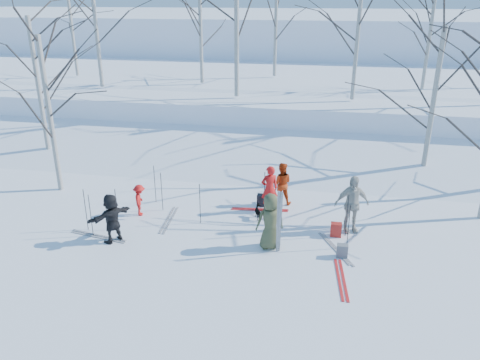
% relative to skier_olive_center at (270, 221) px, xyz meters
% --- Properties ---
extents(ground, '(120.00, 120.00, 0.00)m').
position_rel_skier_olive_center_xyz_m(ground, '(-1.20, 0.24, -0.82)').
color(ground, white).
rests_on(ground, ground).
extents(snow_ramp, '(70.00, 9.49, 4.12)m').
position_rel_skier_olive_center_xyz_m(snow_ramp, '(-1.20, 7.24, -0.67)').
color(snow_ramp, white).
rests_on(snow_ramp, ground).
extents(snow_plateau, '(70.00, 18.00, 2.20)m').
position_rel_skier_olive_center_xyz_m(snow_plateau, '(-1.20, 17.24, 0.18)').
color(snow_plateau, white).
rests_on(snow_plateau, ground).
extents(far_hill, '(90.00, 30.00, 6.00)m').
position_rel_skier_olive_center_xyz_m(far_hill, '(-1.20, 38.24, 1.18)').
color(far_hill, white).
rests_on(far_hill, ground).
extents(skier_olive_center, '(0.94, 0.78, 1.64)m').
position_rel_skier_olive_center_xyz_m(skier_olive_center, '(0.00, 0.00, 0.00)').
color(skier_olive_center, '#41462A').
rests_on(skier_olive_center, ground).
extents(skier_red_north, '(0.69, 0.60, 1.59)m').
position_rel_skier_olive_center_xyz_m(skier_red_north, '(-0.34, 2.40, -0.03)').
color(skier_red_north, red).
rests_on(skier_red_north, ground).
extents(skier_redor_behind, '(0.75, 0.60, 1.48)m').
position_rel_skier_olive_center_xyz_m(skier_redor_behind, '(-0.02, 3.07, -0.08)').
color(skier_redor_behind, '#B4350D').
rests_on(skier_redor_behind, ground).
extents(skier_red_seated, '(0.57, 0.76, 1.05)m').
position_rel_skier_olive_center_xyz_m(skier_red_seated, '(-4.42, 1.30, -0.30)').
color(skier_red_seated, red).
rests_on(skier_red_seated, ground).
extents(skier_cream_east, '(1.14, 0.74, 1.80)m').
position_rel_skier_olive_center_xyz_m(skier_cream_east, '(2.25, 1.45, 0.08)').
color(skier_cream_east, beige).
rests_on(skier_cream_east, ground).
extents(skier_grey_west, '(1.12, 1.39, 1.48)m').
position_rel_skier_olive_center_xyz_m(skier_grey_west, '(-4.53, -0.50, -0.08)').
color(skier_grey_west, black).
rests_on(skier_grey_west, ground).
extents(dog, '(0.44, 0.58, 0.45)m').
position_rel_skier_olive_center_xyz_m(dog, '(-0.59, 1.77, -0.60)').
color(dog, black).
rests_on(dog, ground).
extents(upright_ski_left, '(0.08, 0.16, 1.90)m').
position_rel_skier_olive_center_xyz_m(upright_ski_left, '(0.24, -0.25, 0.13)').
color(upright_ski_left, silver).
rests_on(upright_ski_left, ground).
extents(upright_ski_right, '(0.13, 0.23, 1.89)m').
position_rel_skier_olive_center_xyz_m(upright_ski_right, '(0.30, -0.25, 0.13)').
color(upright_ski_right, silver).
rests_on(upright_ski_right, ground).
extents(ski_pair_a, '(0.52, 1.93, 0.02)m').
position_rel_skier_olive_center_xyz_m(ski_pair_a, '(-3.39, 1.10, -0.81)').
color(ski_pair_a, silver).
rests_on(ski_pair_a, ground).
extents(ski_pair_b, '(0.59, 1.94, 0.02)m').
position_rel_skier_olive_center_xyz_m(ski_pair_b, '(-0.65, 2.41, -0.81)').
color(ski_pair_b, red).
rests_on(ski_pair_b, ground).
extents(ski_pair_c, '(0.58, 1.94, 0.02)m').
position_rel_skier_olive_center_xyz_m(ski_pair_c, '(2.00, -1.27, -0.81)').
color(ski_pair_c, red).
rests_on(ski_pair_c, ground).
extents(ski_pair_d, '(1.74, 2.06, 0.02)m').
position_rel_skier_olive_center_xyz_m(ski_pair_d, '(1.85, 0.26, -0.81)').
color(ski_pair_d, silver).
rests_on(ski_pair_d, ground).
extents(ski_pair_e, '(0.87, 1.97, 0.02)m').
position_rel_skier_olive_center_xyz_m(ski_pair_e, '(-5.11, -0.35, -0.81)').
color(ski_pair_e, silver).
rests_on(ski_pair_e, ground).
extents(ski_pole_a, '(0.02, 0.02, 1.34)m').
position_rel_skier_olive_center_xyz_m(ski_pole_a, '(-5.62, 0.02, -0.15)').
color(ski_pole_a, black).
rests_on(ski_pole_a, ground).
extents(ski_pole_b, '(0.02, 0.02, 1.34)m').
position_rel_skier_olive_center_xyz_m(ski_pole_b, '(2.13, 1.11, -0.15)').
color(ski_pole_b, black).
rests_on(ski_pole_b, ground).
extents(ski_pole_c, '(0.02, 0.02, 1.34)m').
position_rel_skier_olive_center_xyz_m(ski_pole_c, '(-5.27, -0.33, -0.15)').
color(ski_pole_c, black).
rests_on(ski_pole_c, ground).
extents(ski_pole_d, '(0.02, 0.02, 1.34)m').
position_rel_skier_olive_center_xyz_m(ski_pole_d, '(-3.84, 1.77, -0.15)').
color(ski_pole_d, black).
rests_on(ski_pole_d, ground).
extents(ski_pole_e, '(0.02, 0.02, 1.34)m').
position_rel_skier_olive_center_xyz_m(ski_pole_e, '(-0.47, 2.95, -0.15)').
color(ski_pole_e, black).
rests_on(ski_pole_e, ground).
extents(ski_pole_f, '(0.02, 0.02, 1.34)m').
position_rel_skier_olive_center_xyz_m(ski_pole_f, '(2.16, 0.38, -0.15)').
color(ski_pole_f, black).
rests_on(ski_pole_f, ground).
extents(ski_pole_g, '(0.02, 0.02, 1.34)m').
position_rel_skier_olive_center_xyz_m(ski_pole_g, '(-4.70, 0.21, -0.15)').
color(ski_pole_g, black).
rests_on(ski_pole_g, ground).
extents(ski_pole_h, '(0.02, 0.02, 1.34)m').
position_rel_skier_olive_center_xyz_m(ski_pole_h, '(-0.52, 2.48, -0.15)').
color(ski_pole_h, black).
rests_on(ski_pole_h, ground).
extents(ski_pole_i, '(0.02, 0.02, 1.34)m').
position_rel_skier_olive_center_xyz_m(ski_pole_i, '(-4.30, 2.37, -0.15)').
color(ski_pole_i, black).
rests_on(ski_pole_i, ground).
extents(ski_pole_j, '(0.02, 0.02, 1.34)m').
position_rel_skier_olive_center_xyz_m(ski_pole_j, '(-2.34, 1.09, -0.15)').
color(ski_pole_j, black).
rests_on(ski_pole_j, ground).
extents(backpack_red, '(0.32, 0.22, 0.42)m').
position_rel_skier_olive_center_xyz_m(backpack_red, '(1.85, 1.05, -0.61)').
color(backpack_red, red).
rests_on(backpack_red, ground).
extents(backpack_grey, '(0.30, 0.20, 0.38)m').
position_rel_skier_olive_center_xyz_m(backpack_grey, '(2.02, -0.15, -0.63)').
color(backpack_grey, slate).
rests_on(backpack_grey, ground).
extents(backpack_dark, '(0.34, 0.24, 0.40)m').
position_rel_skier_olive_center_xyz_m(backpack_dark, '(-0.63, 2.77, -0.62)').
color(backpack_dark, black).
rests_on(backpack_dark, ground).
extents(birch_plateau_a, '(4.68, 4.68, 5.83)m').
position_rel_skier_olive_center_xyz_m(birch_plateau_a, '(-1.95, 16.37, 4.29)').
color(birch_plateau_a, silver).
rests_on(birch_plateau_a, snow_plateau).
extents(birch_plateau_c, '(3.89, 3.89, 4.70)m').
position_rel_skier_olive_center_xyz_m(birch_plateau_c, '(6.00, 13.69, 3.73)').
color(birch_plateau_c, silver).
rests_on(birch_plateau_c, snow_plateau).
extents(birch_plateau_d, '(4.94, 4.94, 6.20)m').
position_rel_skier_olive_center_xyz_m(birch_plateau_d, '(-10.43, 11.22, 4.48)').
color(birch_plateau_d, silver).
rests_on(birch_plateau_d, snow_plateau).
extents(birch_plateau_e, '(4.42, 4.42, 5.46)m').
position_rel_skier_olive_center_xyz_m(birch_plateau_e, '(2.40, 10.44, 4.11)').
color(birch_plateau_e, silver).
rests_on(birch_plateau_e, snow_plateau).
extents(birch_plateau_g, '(5.59, 5.59, 7.13)m').
position_rel_skier_olive_center_xyz_m(birch_plateau_g, '(-2.99, 10.14, 4.95)').
color(birch_plateau_g, silver).
rests_on(birch_plateau_g, snow_plateau).
extents(birch_plateau_h, '(4.14, 4.14, 5.05)m').
position_rel_skier_olive_center_xyz_m(birch_plateau_h, '(-13.52, 14.27, 3.90)').
color(birch_plateau_h, silver).
rests_on(birch_plateau_h, snow_plateau).
extents(birch_plateau_i, '(4.30, 4.30, 5.29)m').
position_rel_skier_olive_center_xyz_m(birch_plateau_i, '(-5.57, 13.33, 4.02)').
color(birch_plateau_i, silver).
rests_on(birch_plateau_i, snow_plateau).
extents(birch_edge_a, '(4.46, 4.46, 5.51)m').
position_rel_skier_olive_center_xyz_m(birch_edge_a, '(-8.15, 2.76, 1.93)').
color(birch_edge_a, silver).
rests_on(birch_edge_a, ground).
extents(birch_edge_d, '(4.77, 4.77, 5.95)m').
position_rel_skier_olive_center_xyz_m(birch_edge_d, '(-10.54, 5.87, 2.16)').
color(birch_edge_d, silver).
rests_on(birch_edge_d, ground).
extents(birch_edge_e, '(4.61, 4.61, 5.73)m').
position_rel_skier_olive_center_xyz_m(birch_edge_e, '(5.13, 6.34, 2.05)').
color(birch_edge_e, silver).
rests_on(birch_edge_e, ground).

